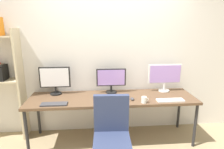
# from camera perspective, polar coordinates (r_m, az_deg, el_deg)

# --- Properties ---
(wall_back) EXTENTS (4.97, 0.10, 2.60)m
(wall_back) POSITION_cam_1_polar(r_m,az_deg,el_deg) (3.24, -0.56, 5.20)
(wall_back) COLOR silver
(wall_back) RESTS_ON ground_plane
(desk) EXTENTS (2.57, 0.68, 0.74)m
(desk) POSITION_cam_1_polar(r_m,az_deg,el_deg) (3.00, 0.08, -7.60)
(desk) COLOR brown
(desk) RESTS_ON ground_plane
(office_chair) EXTENTS (0.52, 0.52, 0.99)m
(office_chair) POSITION_cam_1_polar(r_m,az_deg,el_deg) (2.50, -0.09, -19.96)
(office_chair) COLOR #2D2D33
(office_chair) RESTS_ON ground_plane
(monitor_left) EXTENTS (0.48, 0.18, 0.45)m
(monitor_left) POSITION_cam_1_polar(r_m,az_deg,el_deg) (3.17, -16.72, -1.34)
(monitor_left) COLOR black
(monitor_left) RESTS_ON desk
(monitor_center) EXTENTS (0.48, 0.18, 0.40)m
(monitor_center) POSITION_cam_1_polar(r_m,az_deg,el_deg) (3.11, -0.25, -1.44)
(monitor_center) COLOR black
(monitor_center) RESTS_ON desk
(monitor_right) EXTENTS (0.56, 0.18, 0.46)m
(monitor_right) POSITION_cam_1_polar(r_m,az_deg,el_deg) (3.30, 15.54, -0.33)
(monitor_right) COLOR silver
(monitor_right) RESTS_ON desk
(keyboard_left) EXTENTS (0.36, 0.13, 0.02)m
(keyboard_left) POSITION_cam_1_polar(r_m,az_deg,el_deg) (2.82, -16.95, -8.47)
(keyboard_left) COLOR #38383D
(keyboard_left) RESTS_ON desk
(keyboard_center) EXTENTS (0.32, 0.13, 0.02)m
(keyboard_center) POSITION_cam_1_polar(r_m,az_deg,el_deg) (2.77, 0.50, -8.27)
(keyboard_center) COLOR silver
(keyboard_center) RESTS_ON desk
(keyboard_right) EXTENTS (0.40, 0.13, 0.02)m
(keyboard_right) POSITION_cam_1_polar(r_m,az_deg,el_deg) (2.96, 17.05, -7.39)
(keyboard_right) COLOR silver
(keyboard_right) RESTS_ON desk
(computer_mouse) EXTENTS (0.06, 0.10, 0.03)m
(computer_mouse) POSITION_cam_1_polar(r_m,az_deg,el_deg) (2.88, 6.08, -7.27)
(computer_mouse) COLOR #38383D
(computer_mouse) RESTS_ON desk
(coffee_mug) EXTENTS (0.11, 0.08, 0.09)m
(coffee_mug) POSITION_cam_1_polar(r_m,az_deg,el_deg) (2.79, 9.61, -7.48)
(coffee_mug) COLOR white
(coffee_mug) RESTS_ON desk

